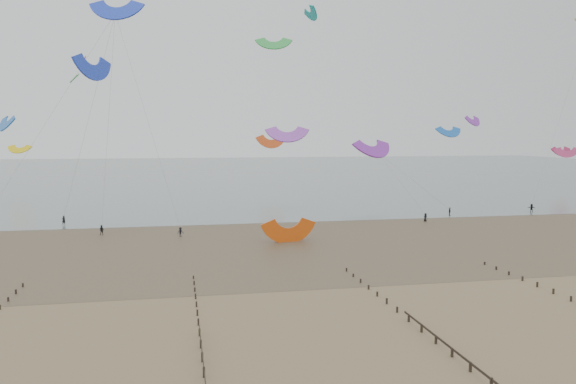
# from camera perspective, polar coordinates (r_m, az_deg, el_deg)

# --- Properties ---
(ground) EXTENTS (500.00, 500.00, 0.00)m
(ground) POSITION_cam_1_polar(r_m,az_deg,el_deg) (55.60, 5.63, -11.15)
(ground) COLOR brown
(ground) RESTS_ON ground
(sea_and_shore) EXTENTS (500.00, 665.00, 0.03)m
(sea_and_shore) POSITION_cam_1_polar(r_m,az_deg,el_deg) (87.56, -3.45, -4.84)
(sea_and_shore) COLOR #475654
(sea_and_shore) RESTS_ON ground
(groynes) EXTENTS (72.16, 50.16, 1.00)m
(groynes) POSITION_cam_1_polar(r_m,az_deg,el_deg) (40.48, 19.56, -17.40)
(groynes) COLOR black
(groynes) RESTS_ON ground
(kitesurfers) EXTENTS (101.29, 16.77, 1.73)m
(kitesurfers) POSITION_cam_1_polar(r_m,az_deg,el_deg) (106.76, 9.07, -2.53)
(kitesurfers) COLOR black
(kitesurfers) RESTS_ON ground
(grounded_kite) EXTENTS (8.02, 6.69, 3.97)m
(grounded_kite) POSITION_cam_1_polar(r_m,az_deg,el_deg) (85.48, 0.08, -5.10)
(grounded_kite) COLOR #DC4E0D
(grounded_kite) RESTS_ON ground
(kites_airborne) EXTENTS (246.41, 116.05, 37.48)m
(kites_airborne) POSITION_cam_1_polar(r_m,az_deg,el_deg) (138.10, -7.69, 7.53)
(kites_airborne) COLOR green
(kites_airborne) RESTS_ON ground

